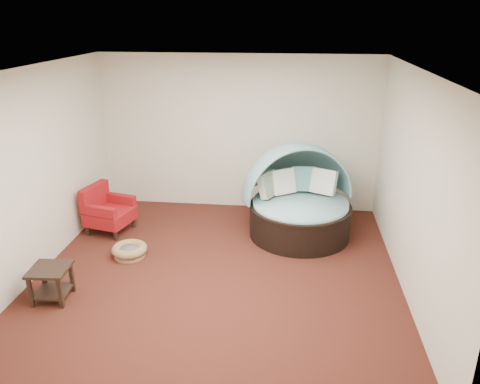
# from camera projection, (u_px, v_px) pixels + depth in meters

# --- Properties ---
(floor) EXTENTS (5.00, 5.00, 0.00)m
(floor) POSITION_uv_depth(u_px,v_px,m) (218.00, 273.00, 6.61)
(floor) COLOR #461D14
(floor) RESTS_ON ground
(wall_back) EXTENTS (5.00, 0.00, 5.00)m
(wall_back) POSITION_uv_depth(u_px,v_px,m) (239.00, 134.00, 8.43)
(wall_back) COLOR beige
(wall_back) RESTS_ON floor
(wall_front) EXTENTS (5.00, 0.00, 5.00)m
(wall_front) POSITION_uv_depth(u_px,v_px,m) (167.00, 281.00, 3.79)
(wall_front) COLOR beige
(wall_front) RESTS_ON floor
(wall_left) EXTENTS (0.00, 5.00, 5.00)m
(wall_left) POSITION_uv_depth(u_px,v_px,m) (36.00, 173.00, 6.38)
(wall_left) COLOR beige
(wall_left) RESTS_ON floor
(wall_right) EXTENTS (0.00, 5.00, 5.00)m
(wall_right) POSITION_uv_depth(u_px,v_px,m) (414.00, 187.00, 5.85)
(wall_right) COLOR beige
(wall_right) RESTS_ON floor
(ceiling) EXTENTS (5.00, 5.00, 0.00)m
(ceiling) POSITION_uv_depth(u_px,v_px,m) (214.00, 70.00, 5.61)
(ceiling) COLOR white
(ceiling) RESTS_ON wall_back
(canopy_daybed) EXTENTS (2.12, 2.09, 1.51)m
(canopy_daybed) POSITION_uv_depth(u_px,v_px,m) (299.00, 193.00, 7.58)
(canopy_daybed) COLOR black
(canopy_daybed) RESTS_ON floor
(pet_basket) EXTENTS (0.68, 0.68, 0.18)m
(pet_basket) POSITION_uv_depth(u_px,v_px,m) (130.00, 250.00, 7.03)
(pet_basket) COLOR olive
(pet_basket) RESTS_ON floor
(red_armchair) EXTENTS (0.81, 0.81, 0.79)m
(red_armchair) POSITION_uv_depth(u_px,v_px,m) (107.00, 211.00, 7.77)
(red_armchair) COLOR black
(red_armchair) RESTS_ON floor
(side_table) EXTENTS (0.50, 0.50, 0.45)m
(side_table) POSITION_uv_depth(u_px,v_px,m) (51.00, 279.00, 5.91)
(side_table) COLOR black
(side_table) RESTS_ON floor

